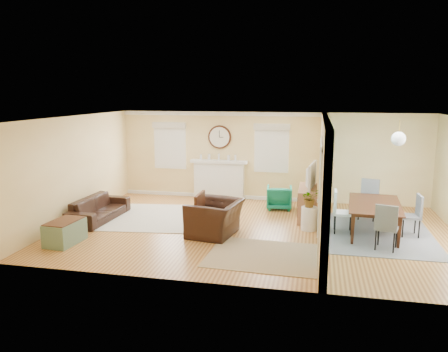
# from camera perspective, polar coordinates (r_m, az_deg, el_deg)

# --- Properties ---
(floor) EXTENTS (9.00, 9.00, 0.00)m
(floor) POSITION_cam_1_polar(r_m,az_deg,el_deg) (10.26, 4.06, -7.09)
(floor) COLOR brown
(floor) RESTS_ON ground
(wall_back) EXTENTS (9.00, 0.02, 2.60)m
(wall_back) POSITION_cam_1_polar(r_m,az_deg,el_deg) (12.87, 6.00, 2.52)
(wall_back) COLOR #DEB871
(wall_back) RESTS_ON ground
(wall_front) EXTENTS (9.00, 0.02, 2.60)m
(wall_front) POSITION_cam_1_polar(r_m,az_deg,el_deg) (7.05, 0.79, -4.42)
(wall_front) COLOR #DEB871
(wall_front) RESTS_ON ground
(wall_left) EXTENTS (0.02, 6.00, 2.60)m
(wall_left) POSITION_cam_1_polar(r_m,az_deg,el_deg) (11.44, -18.78, 0.94)
(wall_left) COLOR #DEB871
(wall_left) RESTS_ON ground
(ceiling) EXTENTS (9.00, 6.00, 0.02)m
(ceiling) POSITION_cam_1_polar(r_m,az_deg,el_deg) (9.77, 4.26, 7.57)
(ceiling) COLOR white
(ceiling) RESTS_ON wall_back
(partition) EXTENTS (0.17, 6.00, 2.60)m
(partition) POSITION_cam_1_polar(r_m,az_deg,el_deg) (10.11, 12.90, 0.34)
(partition) COLOR #DEB871
(partition) RESTS_ON ground
(fireplace) EXTENTS (1.70, 0.30, 1.17)m
(fireplace) POSITION_cam_1_polar(r_m,az_deg,el_deg) (13.11, -0.65, -0.39)
(fireplace) COLOR white
(fireplace) RESTS_ON ground
(wall_clock) EXTENTS (0.70, 0.07, 0.70)m
(wall_clock) POSITION_cam_1_polar(r_m,az_deg,el_deg) (13.01, -0.58, 5.11)
(wall_clock) COLOR #431F0F
(wall_clock) RESTS_ON wall_back
(window_left) EXTENTS (1.05, 0.13, 1.42)m
(window_left) POSITION_cam_1_polar(r_m,az_deg,el_deg) (13.44, -7.07, 4.39)
(window_left) COLOR white
(window_left) RESTS_ON wall_back
(window_right) EXTENTS (1.05, 0.13, 1.42)m
(window_right) POSITION_cam_1_polar(r_m,az_deg,el_deg) (12.77, 6.23, 4.07)
(window_right) COLOR white
(window_right) RESTS_ON wall_back
(pendant) EXTENTS (0.30, 0.30, 0.55)m
(pendant) POSITION_cam_1_polar(r_m,az_deg,el_deg) (9.86, 21.83, 4.53)
(pendant) COLOR gold
(pendant) RESTS_ON ceiling
(rug_cream) EXTENTS (3.19, 2.85, 0.02)m
(rug_cream) POSITION_cam_1_polar(r_m,az_deg,el_deg) (11.37, -8.66, -5.33)
(rug_cream) COLOR beige
(rug_cream) RESTS_ON floor
(rug_jute) EXTENTS (2.22, 1.85, 0.01)m
(rug_jute) POSITION_cam_1_polar(r_m,az_deg,el_deg) (8.76, 5.16, -10.27)
(rug_jute) COLOR tan
(rug_jute) RESTS_ON floor
(rug_grey) EXTENTS (2.49, 3.11, 0.01)m
(rug_grey) POSITION_cam_1_polar(r_m,az_deg,el_deg) (10.58, 19.07, -7.07)
(rug_grey) COLOR slate
(rug_grey) RESTS_ON floor
(sofa) EXTENTS (0.84, 1.99, 0.57)m
(sofa) POSITION_cam_1_polar(r_m,az_deg,el_deg) (11.43, -16.01, -4.11)
(sofa) COLOR black
(sofa) RESTS_ON floor
(eames_chair) EXTENTS (1.23, 1.35, 0.78)m
(eames_chair) POSITION_cam_1_polar(r_m,az_deg,el_deg) (9.81, -1.18, -5.52)
(eames_chair) COLOR black
(eames_chair) RESTS_ON floor
(green_chair) EXTENTS (0.73, 0.74, 0.63)m
(green_chair) POSITION_cam_1_polar(r_m,az_deg,el_deg) (12.10, 7.23, -2.80)
(green_chair) COLOR #036753
(green_chair) RESTS_ON floor
(trunk) EXTENTS (0.58, 0.90, 0.50)m
(trunk) POSITION_cam_1_polar(r_m,az_deg,el_deg) (9.90, -20.07, -6.88)
(trunk) COLOR slate
(trunk) RESTS_ON floor
(credenza) EXTENTS (0.46, 1.36, 0.80)m
(credenza) POSITION_cam_1_polar(r_m,az_deg,el_deg) (11.27, 10.84, -3.49)
(credenza) COLOR #AA7654
(credenza) RESTS_ON floor
(tv) EXTENTS (0.28, 1.11, 0.63)m
(tv) POSITION_cam_1_polar(r_m,az_deg,el_deg) (11.11, 10.88, 0.09)
(tv) COLOR black
(tv) RESTS_ON credenza
(garden_stool) EXTENTS (0.37, 0.37, 0.55)m
(garden_stool) POSITION_cam_1_polar(r_m,az_deg,el_deg) (10.38, 11.06, -5.47)
(garden_stool) COLOR white
(garden_stool) RESTS_ON floor
(potted_plant) EXTENTS (0.49, 0.47, 0.43)m
(potted_plant) POSITION_cam_1_polar(r_m,az_deg,el_deg) (10.25, 11.16, -2.84)
(potted_plant) COLOR #337F33
(potted_plant) RESTS_ON garden_stool
(dining_table) EXTENTS (1.26, 2.07, 0.70)m
(dining_table) POSITION_cam_1_polar(r_m,az_deg,el_deg) (10.48, 19.18, -5.28)
(dining_table) COLOR #431F0F
(dining_table) RESTS_ON floor
(dining_chair_n) EXTENTS (0.55, 0.55, 1.01)m
(dining_chair_n) POSITION_cam_1_polar(r_m,az_deg,el_deg) (11.52, 18.33, -2.55)
(dining_chair_n) COLOR slate
(dining_chair_n) RESTS_ON floor
(dining_chair_s) EXTENTS (0.53, 0.53, 0.97)m
(dining_chair_s) POSITION_cam_1_polar(r_m,az_deg,el_deg) (9.46, 20.53, -5.71)
(dining_chair_s) COLOR slate
(dining_chair_s) RESTS_ON floor
(dining_chair_w) EXTENTS (0.44, 0.44, 0.98)m
(dining_chair_w) POSITION_cam_1_polar(r_m,az_deg,el_deg) (10.26, 15.34, -4.08)
(dining_chair_w) COLOR white
(dining_chair_w) RESTS_ON floor
(dining_chair_e) EXTENTS (0.44, 0.44, 0.95)m
(dining_chair_e) POSITION_cam_1_polar(r_m,az_deg,el_deg) (10.53, 23.15, -4.33)
(dining_chair_e) COLOR slate
(dining_chair_e) RESTS_ON floor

